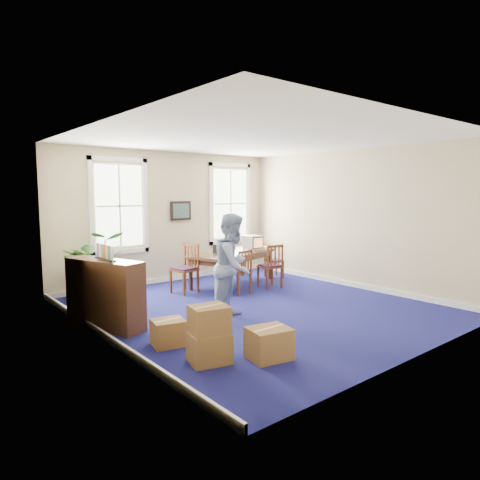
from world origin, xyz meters
TOP-DOWN VIEW (x-y plane):
  - floor at (0.00, 0.00)m, footprint 6.50×6.50m
  - ceiling at (0.00, 0.00)m, footprint 6.50×6.50m
  - wall_back at (0.00, 3.25)m, footprint 6.50×0.00m
  - wall_front at (0.00, -3.25)m, footprint 6.50×0.00m
  - wall_left at (-3.00, 0.00)m, footprint 0.00×6.50m
  - wall_right at (3.00, 0.00)m, footprint 0.00×6.50m
  - baseboard_back at (0.00, 3.22)m, footprint 6.00×0.04m
  - baseboard_left at (-2.97, 0.00)m, footprint 0.04×6.50m
  - baseboard_right at (2.97, 0.00)m, footprint 0.04×6.50m
  - window_left at (-1.30, 3.23)m, footprint 1.40×0.12m
  - window_right at (1.90, 3.23)m, footprint 1.40×0.12m
  - wall_picture at (0.30, 3.20)m, footprint 0.58×0.06m
  - conference_table at (0.95, 1.91)m, footprint 2.52×1.68m
  - crt_tv at (1.63, 1.96)m, footprint 0.39×0.43m
  - game_console at (1.95, 1.91)m, footprint 0.26×0.28m
  - equipment_bag at (0.68, 1.96)m, footprint 0.41×0.27m
  - chair_near_left at (0.47, 1.12)m, footprint 0.50×0.50m
  - chair_near_right at (1.42, 1.12)m, footprint 0.53×0.53m
  - chair_end_left at (-0.42, 1.91)m, footprint 0.57×0.57m
  - chair_end_right at (2.32, 1.91)m, footprint 0.48×0.48m
  - man at (-0.74, -0.24)m, footprint 1.13×1.06m
  - credenza at (-2.71, 0.64)m, footprint 0.86×1.52m
  - brochure_rack at (-2.69, 0.64)m, footprint 0.21×0.60m
  - potted_plant at (-2.15, 2.66)m, footprint 1.42×1.28m
  - cardboard_boxes at (-2.04, -1.54)m, footprint 1.58×1.58m

SIDE VIEW (x-z plane):
  - floor at x=0.00m, z-range 0.00..0.00m
  - baseboard_back at x=0.00m, z-range 0.00..0.12m
  - baseboard_left at x=-2.97m, z-range 0.00..0.12m
  - baseboard_right at x=2.97m, z-range 0.00..0.12m
  - conference_table at x=0.95m, z-range 0.00..0.79m
  - cardboard_boxes at x=-2.04m, z-range 0.00..0.79m
  - chair_end_right at x=2.32m, z-range 0.00..0.88m
  - chair_near_left at x=0.47m, z-range 0.00..0.97m
  - chair_near_right at x=1.42m, z-range 0.00..1.02m
  - chair_end_left at x=-0.42m, z-range 0.00..1.08m
  - credenza at x=-2.71m, z-range 0.00..1.15m
  - potted_plant at x=-2.15m, z-range 0.00..1.43m
  - game_console at x=1.95m, z-range 0.79..0.85m
  - equipment_bag at x=0.68m, z-range 0.79..0.99m
  - man at x=-0.74m, z-range 0.00..1.85m
  - crt_tv at x=1.63m, z-range 0.79..1.14m
  - brochure_rack at x=-2.69m, z-range 1.15..1.41m
  - wall_back at x=0.00m, z-range -1.65..4.85m
  - wall_front at x=0.00m, z-range -1.65..4.85m
  - wall_left at x=-3.00m, z-range -1.65..4.85m
  - wall_right at x=3.00m, z-range -1.65..4.85m
  - wall_picture at x=0.30m, z-range 1.51..1.99m
  - window_left at x=-1.30m, z-range 0.80..3.00m
  - window_right at x=1.90m, z-range 0.80..3.00m
  - ceiling at x=0.00m, z-range 3.20..3.20m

